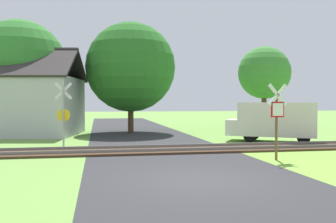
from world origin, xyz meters
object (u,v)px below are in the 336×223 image
(stop_sign_near, at_px, (277,116))
(mail_truck, at_px, (274,120))
(house, at_px, (16,104))
(tree_left, at_px, (20,66))
(crossing_sign_far, at_px, (63,111))
(tree_center, at_px, (131,67))
(tree_far, at_px, (264,73))

(stop_sign_near, distance_m, mail_truck, 6.98)
(house, xyz_separation_m, tree_left, (0.06, 1.06, 2.74))
(tree_left, bearing_deg, crossing_sign_far, -67.26)
(tree_center, bearing_deg, tree_left, 175.89)
(crossing_sign_far, bearing_deg, house, 116.62)
(tree_left, bearing_deg, tree_far, 4.68)
(house, height_order, tree_center, tree_center)
(stop_sign_near, relative_size, house, 0.31)
(house, relative_size, tree_far, 1.37)
(tree_center, height_order, tree_left, same)
(stop_sign_near, relative_size, crossing_sign_far, 0.91)
(stop_sign_near, distance_m, crossing_sign_far, 10.31)
(tree_far, distance_m, tree_left, 19.54)
(house, relative_size, mail_truck, 1.87)
(crossing_sign_far, height_order, mail_truck, crossing_sign_far)
(house, height_order, tree_far, tree_far)
(tree_far, bearing_deg, house, -172.26)
(crossing_sign_far, height_order, tree_far, tree_far)
(stop_sign_near, distance_m, tree_left, 19.53)
(tree_left, bearing_deg, tree_center, -4.11)
(tree_center, relative_size, mail_truck, 1.59)
(house, distance_m, tree_center, 8.42)
(stop_sign_near, bearing_deg, mail_truck, -126.48)
(crossing_sign_far, bearing_deg, mail_truck, 3.12)
(house, bearing_deg, stop_sign_near, -38.44)
(mail_truck, bearing_deg, tree_far, 9.92)
(stop_sign_near, distance_m, tree_far, 18.19)
(crossing_sign_far, xyz_separation_m, tree_left, (-3.79, 9.04, 3.05))
(crossing_sign_far, xyz_separation_m, house, (-3.85, 7.98, 0.31))
(stop_sign_near, height_order, tree_left, tree_left)
(stop_sign_near, height_order, mail_truck, stop_sign_near)
(stop_sign_near, height_order, crossing_sign_far, crossing_sign_far)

